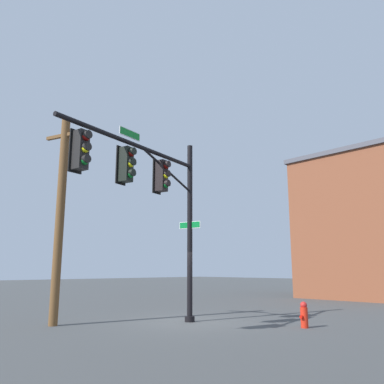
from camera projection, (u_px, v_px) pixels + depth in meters
ground_plane at (190, 322)px, 14.17m from camera, size 120.00×120.00×0.00m
signal_pole_assembly at (149, 186)px, 13.00m from camera, size 6.36×2.05×6.65m
utility_pole at (60, 215)px, 13.88m from camera, size 0.72×1.74×7.33m
fire_hydrant at (304, 315)px, 12.77m from camera, size 0.33×0.24×0.83m
brick_building at (364, 227)px, 26.93m from camera, size 8.03×7.18×9.44m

